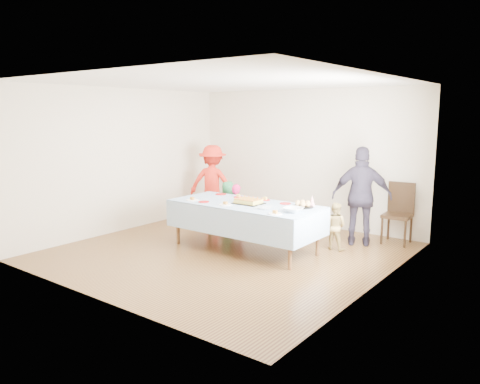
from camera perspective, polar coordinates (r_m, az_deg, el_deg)
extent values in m
plane|color=#432313|center=(7.70, -1.57, -7.25)|extent=(5.00, 5.00, 0.00)
cube|color=beige|center=(9.49, 7.89, 4.17)|extent=(5.00, 0.04, 2.70)
cube|color=beige|center=(5.71, -17.52, 0.28)|extent=(5.00, 0.04, 2.70)
cube|color=beige|center=(9.18, -13.91, 3.81)|extent=(0.04, 5.00, 2.70)
cube|color=beige|center=(6.18, 16.77, 1.01)|extent=(0.04, 5.00, 2.70)
cube|color=white|center=(7.38, -1.67, 13.24)|extent=(5.00, 5.00, 0.04)
cube|color=#472B16|center=(6.36, 17.21, 2.58)|extent=(0.03, 1.75, 1.35)
cylinder|color=brown|center=(8.11, -7.58, -3.79)|extent=(0.06, 0.06, 0.73)
cylinder|color=brown|center=(6.77, 6.14, -6.45)|extent=(0.06, 0.06, 0.73)
cylinder|color=brown|center=(8.71, -3.69, -2.80)|extent=(0.06, 0.06, 0.73)
cylinder|color=brown|center=(7.48, 9.47, -4.98)|extent=(0.06, 0.06, 0.73)
cube|color=brown|center=(7.63, 0.60, -1.60)|extent=(2.40, 1.00, 0.04)
cube|color=white|center=(7.62, 0.60, -1.42)|extent=(2.50, 1.10, 0.01)
cube|color=black|center=(7.58, 1.04, -1.39)|extent=(0.46, 0.35, 0.01)
cube|color=#ECD459|center=(7.58, 1.04, -1.13)|extent=(0.39, 0.29, 0.06)
cube|color=#9E6224|center=(7.57, 1.04, -0.87)|extent=(0.39, 0.29, 0.01)
cylinder|color=black|center=(7.36, 7.65, -1.78)|extent=(0.34, 0.34, 0.02)
sphere|color=tan|center=(7.31, 8.27, -1.47)|extent=(0.08, 0.08, 0.08)
sphere|color=tan|center=(7.40, 8.25, -1.34)|extent=(0.08, 0.08, 0.08)
sphere|color=tan|center=(7.44, 7.65, -1.27)|extent=(0.08, 0.08, 0.08)
sphere|color=tan|center=(7.40, 7.05, -1.32)|extent=(0.08, 0.08, 0.08)
sphere|color=tan|center=(7.31, 7.05, -1.45)|extent=(0.08, 0.08, 0.08)
sphere|color=tan|center=(7.27, 7.66, -1.53)|extent=(0.08, 0.08, 0.08)
sphere|color=tan|center=(7.35, 7.66, -1.40)|extent=(0.08, 0.08, 0.08)
imported|color=silver|center=(6.98, 6.49, -2.17)|extent=(0.29, 0.29, 0.07)
cone|color=silver|center=(7.47, 8.76, -1.04)|extent=(0.10, 0.10, 0.17)
cylinder|color=red|center=(8.45, -2.36, -0.26)|extent=(0.20, 0.20, 0.01)
cylinder|color=red|center=(8.14, -0.22, -0.63)|extent=(0.16, 0.16, 0.01)
cylinder|color=red|center=(7.89, 3.07, -0.97)|extent=(0.17, 0.17, 0.01)
cylinder|color=red|center=(7.60, 5.54, -1.40)|extent=(0.18, 0.18, 0.01)
cylinder|color=red|center=(7.74, -4.45, -1.20)|extent=(0.18, 0.18, 0.01)
cylinder|color=white|center=(7.91, -5.84, -0.98)|extent=(0.21, 0.21, 0.01)
cylinder|color=white|center=(7.48, -1.80, -1.55)|extent=(0.20, 0.20, 0.01)
cylinder|color=white|center=(6.82, 4.30, -2.67)|extent=(0.20, 0.20, 0.01)
cylinder|color=black|center=(8.41, 16.89, -4.57)|extent=(0.04, 0.04, 0.46)
cylinder|color=black|center=(8.32, 19.47, -4.87)|extent=(0.04, 0.04, 0.46)
cylinder|color=black|center=(8.78, 17.63, -4.03)|extent=(0.04, 0.04, 0.46)
cylinder|color=black|center=(8.68, 20.10, -4.31)|extent=(0.04, 0.04, 0.46)
cube|color=black|center=(8.49, 18.61, -2.77)|extent=(0.48, 0.48, 0.05)
cube|color=black|center=(8.63, 19.07, -0.63)|extent=(0.46, 0.07, 0.54)
imported|color=#D81B59|center=(8.57, -0.45, -2.19)|extent=(0.39, 0.30, 0.96)
imported|color=#277541|center=(9.07, -1.47, -1.61)|extent=(0.53, 0.42, 0.94)
imported|color=tan|center=(7.88, 11.49, -4.08)|extent=(0.40, 0.32, 0.79)
imported|color=red|center=(9.82, -3.35, 1.13)|extent=(1.17, 0.93, 1.58)
imported|color=#2E2837|center=(8.15, 14.61, -0.53)|extent=(1.07, 0.76, 1.69)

